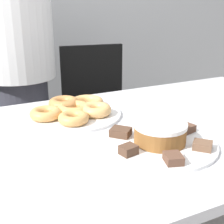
{
  "coord_description": "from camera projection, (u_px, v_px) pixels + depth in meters",
  "views": [
    {
      "loc": [
        -0.42,
        -0.84,
        1.17
      ],
      "look_at": [
        0.0,
        0.04,
        0.82
      ],
      "focal_mm": 50.0,
      "sensor_mm": 36.0,
      "label": 1
    }
  ],
  "objects": [
    {
      "name": "donut_4",
      "position": [
        64.0,
        103.0,
        1.21
      ],
      "size": [
        0.12,
        0.12,
        0.04
      ],
      "color": "#C68447",
      "rests_on": "plate_donuts"
    },
    {
      "name": "person_standing",
      "position": [
        19.0,
        67.0,
        1.73
      ],
      "size": [
        0.4,
        0.4,
        1.57
      ],
      "color": "#383842",
      "rests_on": "ground_plane"
    },
    {
      "name": "plate_cake",
      "position": [
        159.0,
        143.0,
        0.93
      ],
      "size": [
        0.34,
        0.34,
        0.01
      ],
      "color": "white",
      "rests_on": "table"
    },
    {
      "name": "donut_3",
      "position": [
        87.0,
        102.0,
        1.23
      ],
      "size": [
        0.13,
        0.13,
        0.03
      ],
      "color": "#E5AD66",
      "rests_on": "plate_donuts"
    },
    {
      "name": "donut_1",
      "position": [
        74.0,
        118.0,
        1.07
      ],
      "size": [
        0.11,
        0.11,
        0.03
      ],
      "color": "tan",
      "rests_on": "plate_donuts"
    },
    {
      "name": "table",
      "position": [
        117.0,
        156.0,
        1.05
      ],
      "size": [
        1.76,
        0.87,
        0.76
      ],
      "color": "silver",
      "rests_on": "ground_plane"
    },
    {
      "name": "frosted_cake",
      "position": [
        160.0,
        132.0,
        0.92
      ],
      "size": [
        0.16,
        0.16,
        0.06
      ],
      "color": "brown",
      "rests_on": "plate_cake"
    },
    {
      "name": "lamington_0",
      "position": [
        149.0,
        123.0,
        1.04
      ],
      "size": [
        0.07,
        0.07,
        0.02
      ],
      "rotation": [
        0.0,
        0.0,
        1.27
      ],
      "color": "brown",
      "rests_on": "plate_cake"
    },
    {
      "name": "donut_2",
      "position": [
        96.0,
        110.0,
        1.14
      ],
      "size": [
        0.11,
        0.11,
        0.04
      ],
      "color": "#E5AD66",
      "rests_on": "plate_donuts"
    },
    {
      "name": "plate_donuts",
      "position": [
        74.0,
        114.0,
        1.17
      ],
      "size": [
        0.35,
        0.35,
        0.01
      ],
      "color": "white",
      "rests_on": "table"
    },
    {
      "name": "donut_0",
      "position": [
        74.0,
        109.0,
        1.16
      ],
      "size": [
        0.12,
        0.12,
        0.04
      ],
      "color": "tan",
      "rests_on": "plate_donuts"
    },
    {
      "name": "lamington_5",
      "position": [
        187.0,
        128.0,
        1.0
      ],
      "size": [
        0.06,
        0.05,
        0.02
      ],
      "rotation": [
        0.0,
        0.0,
        6.5
      ],
      "color": "brown",
      "rests_on": "plate_cake"
    },
    {
      "name": "lamington_3",
      "position": [
        173.0,
        158.0,
        0.81
      ],
      "size": [
        0.06,
        0.06,
        0.02
      ],
      "rotation": [
        0.0,
        0.0,
        4.41
      ],
      "color": "brown",
      "rests_on": "plate_cake"
    },
    {
      "name": "lamington_1",
      "position": [
        121.0,
        132.0,
        0.97
      ],
      "size": [
        0.08,
        0.08,
        0.02
      ],
      "rotation": [
        0.0,
        0.0,
        2.31
      ],
      "color": "#513828",
      "rests_on": "plate_cake"
    },
    {
      "name": "lamington_2",
      "position": [
        128.0,
        150.0,
        0.85
      ],
      "size": [
        0.05,
        0.05,
        0.03
      ],
      "rotation": [
        0.0,
        0.0,
        3.36
      ],
      "color": "#513828",
      "rests_on": "plate_cake"
    },
    {
      "name": "lamington_4",
      "position": [
        203.0,
        145.0,
        0.88
      ],
      "size": [
        0.07,
        0.07,
        0.02
      ],
      "rotation": [
        0.0,
        0.0,
        5.45
      ],
      "color": "brown",
      "rests_on": "plate_cake"
    },
    {
      "name": "donut_5",
      "position": [
        46.0,
        113.0,
        1.11
      ],
      "size": [
        0.11,
        0.11,
        0.03
      ],
      "color": "tan",
      "rests_on": "plate_donuts"
    },
    {
      "name": "office_chair_right",
      "position": [
        99.0,
        124.0,
        1.96
      ],
      "size": [
        0.5,
        0.5,
        0.9
      ],
      "rotation": [
        0.0,
        0.0,
        -0.15
      ],
      "color": "black",
      "rests_on": "ground_plane"
    }
  ]
}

